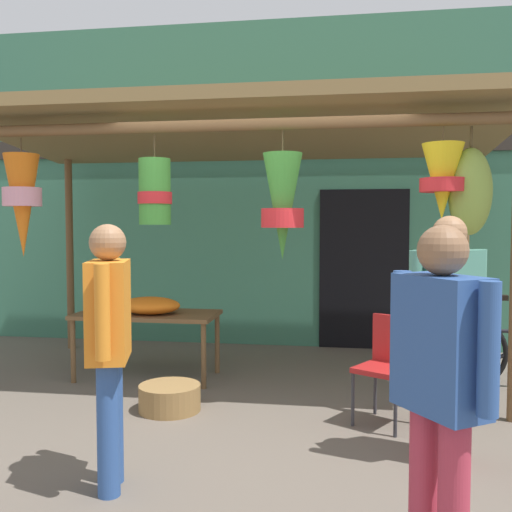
{
  "coord_description": "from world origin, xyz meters",
  "views": [
    {
      "loc": [
        0.72,
        -4.82,
        1.58
      ],
      "look_at": [
        -0.19,
        1.02,
        1.24
      ],
      "focal_mm": 40.16,
      "sensor_mm": 36.0,
      "label": 1
    }
  ],
  "objects_px": {
    "wicker_basket_by_table": "(170,398)",
    "folding_chair": "(390,360)",
    "flower_heap_on_table": "(151,305)",
    "shopper_by_bananas": "(109,335)",
    "display_table": "(147,319)",
    "vendor_in_orange": "(440,378)",
    "customer_foreground": "(448,319)"
  },
  "relations": [
    {
      "from": "wicker_basket_by_table",
      "to": "folding_chair",
      "type": "bearing_deg",
      "value": -0.22
    },
    {
      "from": "flower_heap_on_table",
      "to": "shopper_by_bananas",
      "type": "distance_m",
      "value": 2.37
    },
    {
      "from": "flower_heap_on_table",
      "to": "shopper_by_bananas",
      "type": "xyz_separation_m",
      "value": [
        0.55,
        -2.3,
        0.17
      ]
    },
    {
      "from": "folding_chair",
      "to": "display_table",
      "type": "bearing_deg",
      "value": 157.54
    },
    {
      "from": "folding_chair",
      "to": "wicker_basket_by_table",
      "type": "bearing_deg",
      "value": 179.78
    },
    {
      "from": "wicker_basket_by_table",
      "to": "flower_heap_on_table",
      "type": "bearing_deg",
      "value": 117.89
    },
    {
      "from": "display_table",
      "to": "vendor_in_orange",
      "type": "bearing_deg",
      "value": -51.85
    },
    {
      "from": "shopper_by_bananas",
      "to": "vendor_in_orange",
      "type": "bearing_deg",
      "value": -20.51
    },
    {
      "from": "display_table",
      "to": "vendor_in_orange",
      "type": "height_order",
      "value": "vendor_in_orange"
    },
    {
      "from": "display_table",
      "to": "flower_heap_on_table",
      "type": "distance_m",
      "value": 0.19
    },
    {
      "from": "wicker_basket_by_table",
      "to": "vendor_in_orange",
      "type": "xyz_separation_m",
      "value": [
        1.85,
        -2.08,
        0.81
      ]
    },
    {
      "from": "vendor_in_orange",
      "to": "shopper_by_bananas",
      "type": "bearing_deg",
      "value": 159.49
    },
    {
      "from": "display_table",
      "to": "wicker_basket_by_table",
      "type": "xyz_separation_m",
      "value": [
        0.54,
        -0.96,
        -0.49
      ]
    },
    {
      "from": "folding_chair",
      "to": "customer_foreground",
      "type": "relative_size",
      "value": 0.52
    },
    {
      "from": "customer_foreground",
      "to": "folding_chair",
      "type": "bearing_deg",
      "value": 113.14
    },
    {
      "from": "shopper_by_bananas",
      "to": "display_table",
      "type": "bearing_deg",
      "value": 104.62
    },
    {
      "from": "display_table",
      "to": "shopper_by_bananas",
      "type": "height_order",
      "value": "shopper_by_bananas"
    },
    {
      "from": "flower_heap_on_table",
      "to": "folding_chair",
      "type": "distance_m",
      "value": 2.45
    },
    {
      "from": "display_table",
      "to": "folding_chair",
      "type": "distance_m",
      "value": 2.54
    },
    {
      "from": "display_table",
      "to": "wicker_basket_by_table",
      "type": "distance_m",
      "value": 1.21
    },
    {
      "from": "folding_chair",
      "to": "vendor_in_orange",
      "type": "xyz_separation_m",
      "value": [
        0.05,
        -2.07,
        0.42
      ]
    },
    {
      "from": "display_table",
      "to": "wicker_basket_by_table",
      "type": "bearing_deg",
      "value": -60.84
    },
    {
      "from": "folding_chair",
      "to": "flower_heap_on_table",
      "type": "bearing_deg",
      "value": 158.65
    },
    {
      "from": "wicker_basket_by_table",
      "to": "customer_foreground",
      "type": "bearing_deg",
      "value": -19.03
    },
    {
      "from": "folding_chair",
      "to": "customer_foreground",
      "type": "xyz_separation_m",
      "value": [
        0.31,
        -0.72,
        0.46
      ]
    },
    {
      "from": "display_table",
      "to": "shopper_by_bananas",
      "type": "relative_size",
      "value": 0.91
    },
    {
      "from": "flower_heap_on_table",
      "to": "vendor_in_orange",
      "type": "xyz_separation_m",
      "value": [
        2.32,
        -2.96,
        0.17
      ]
    },
    {
      "from": "vendor_in_orange",
      "to": "customer_foreground",
      "type": "bearing_deg",
      "value": 79.13
    },
    {
      "from": "customer_foreground",
      "to": "wicker_basket_by_table",
      "type": "bearing_deg",
      "value": 160.97
    },
    {
      "from": "folding_chair",
      "to": "customer_foreground",
      "type": "distance_m",
      "value": 0.91
    },
    {
      "from": "display_table",
      "to": "customer_foreground",
      "type": "relative_size",
      "value": 0.88
    },
    {
      "from": "customer_foreground",
      "to": "shopper_by_bananas",
      "type": "bearing_deg",
      "value": -161.2
    }
  ]
}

